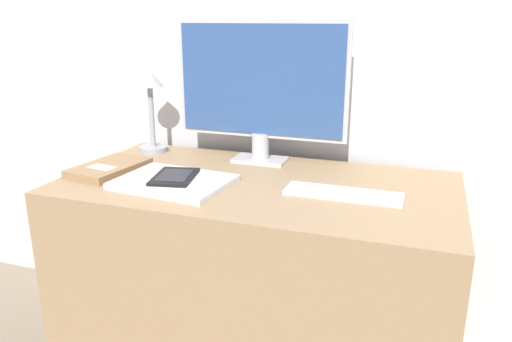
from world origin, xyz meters
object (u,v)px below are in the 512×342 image
at_px(monitor, 261,87).
at_px(notebook, 109,168).
at_px(desk_lamp, 150,97).
at_px(ereader, 174,177).
at_px(keyboard, 343,194).
at_px(laptop, 174,182).

distance_m(monitor, notebook, 0.57).
bearing_deg(desk_lamp, ereader, -50.80).
xyz_separation_m(keyboard, laptop, (-0.51, -0.08, 0.00)).
xyz_separation_m(monitor, laptop, (-0.17, -0.34, -0.25)).
relative_size(desk_lamp, notebook, 1.12).
bearing_deg(ereader, laptop, -80.67).
xyz_separation_m(laptop, desk_lamp, (-0.26, 0.33, 0.20)).
relative_size(ereader, desk_lamp, 0.62).
bearing_deg(laptop, monitor, 63.73).
distance_m(keyboard, ereader, 0.51).
relative_size(laptop, ereader, 1.82).
relative_size(laptop, desk_lamp, 1.13).
bearing_deg(keyboard, monitor, 142.54).
bearing_deg(notebook, ereader, -8.98).
height_order(keyboard, ereader, ereader).
xyz_separation_m(laptop, ereader, (-0.00, 0.01, 0.01)).
relative_size(monitor, ereader, 3.12).
distance_m(keyboard, desk_lamp, 0.83).
distance_m(ereader, notebook, 0.27).
bearing_deg(keyboard, desk_lamp, 161.87).
xyz_separation_m(ereader, desk_lamp, (-0.26, 0.32, 0.18)).
distance_m(keyboard, notebook, 0.77).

